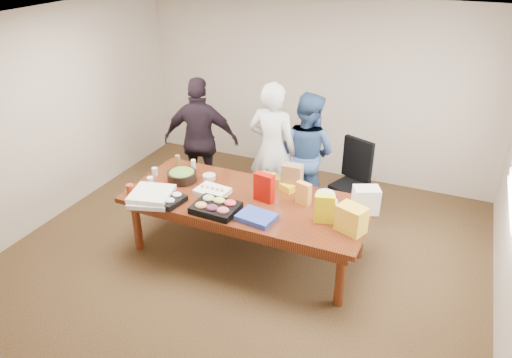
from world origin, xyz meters
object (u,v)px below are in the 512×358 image
at_px(conference_table, 247,226).
at_px(office_chair, 352,185).
at_px(person_center, 272,150).
at_px(person_right, 306,154).
at_px(salad_bowl, 182,176).
at_px(sheet_cake, 212,192).

distance_m(conference_table, office_chair, 1.58).
height_order(office_chair, person_center, person_center).
distance_m(conference_table, person_right, 1.36).
relative_size(person_center, salad_bowl, 5.11).
relative_size(office_chair, person_center, 0.56).
height_order(office_chair, sheet_cake, office_chair).
xyz_separation_m(office_chair, person_center, (-1.04, -0.24, 0.40)).
xyz_separation_m(office_chair, person_right, (-0.65, -0.01, 0.33)).
relative_size(office_chair, person_right, 0.61).
height_order(conference_table, person_center, person_center).
xyz_separation_m(office_chair, salad_bowl, (-1.86, -1.17, 0.29)).
distance_m(person_center, sheet_cake, 1.13).
height_order(conference_table, salad_bowl, salad_bowl).
distance_m(office_chair, sheet_cake, 1.91).
height_order(conference_table, person_right, person_right).
bearing_deg(salad_bowl, person_right, 43.58).
bearing_deg(office_chair, conference_table, -104.46).
bearing_deg(conference_table, person_right, 76.58).
bearing_deg(sheet_cake, office_chair, 51.04).
bearing_deg(sheet_cake, conference_table, 15.12).
bearing_deg(sheet_cake, person_right, 68.29).
relative_size(conference_table, person_right, 1.66).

